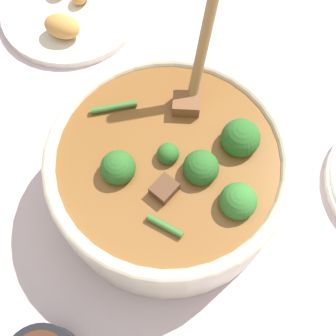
{
  "coord_description": "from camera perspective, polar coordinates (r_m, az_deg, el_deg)",
  "views": [
    {
      "loc": [
        -0.11,
        -0.18,
        0.51
      ],
      "look_at": [
        0.0,
        0.0,
        0.07
      ],
      "focal_mm": 45.0,
      "sensor_mm": 36.0,
      "label": 1
    }
  ],
  "objects": [
    {
      "name": "stew_bowl",
      "position": [
        0.5,
        0.12,
        -0.28
      ],
      "size": [
        0.28,
        0.28,
        0.31
      ],
      "color": "beige",
      "rests_on": "ground_plane"
    },
    {
      "name": "food_plate",
      "position": [
        0.73,
        -13.23,
        20.23
      ],
      "size": [
        0.22,
        0.22,
        0.05
      ],
      "color": "silver",
      "rests_on": "ground_plane"
    },
    {
      "name": "ground_plane",
      "position": [
        0.55,
        0.0,
        -2.9
      ],
      "size": [
        4.0,
        4.0,
        0.0
      ],
      "primitive_type": "plane",
      "color": "silver"
    }
  ]
}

